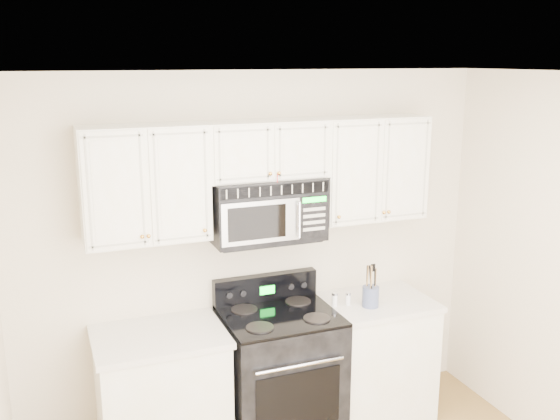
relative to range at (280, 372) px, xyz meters
name	(u,v)px	position (x,y,z in m)	size (l,w,h in m)	color
room	(379,354)	(-0.04, -1.42, 0.82)	(3.51, 3.51, 2.61)	brown
base_cabinet_left	(162,401)	(-0.84, 0.02, -0.06)	(0.86, 0.65, 0.92)	beige
base_cabinet_right	(371,360)	(0.76, 0.02, -0.06)	(0.86, 0.65, 0.92)	beige
range	(280,372)	(0.00, 0.00, 0.00)	(0.79, 0.72, 1.13)	black
upper_cabinets	(265,170)	(-0.04, 0.17, 1.45)	(2.44, 0.37, 0.75)	beige
microwave	(266,209)	(-0.05, 0.13, 1.18)	(0.78, 0.44, 0.43)	black
utensil_crock	(371,295)	(0.68, -0.08, 0.52)	(0.12, 0.12, 0.32)	#444D6F
shaker_salt	(335,299)	(0.44, 0.02, 0.49)	(0.04, 0.04, 0.10)	silver
shaker_pepper	(348,299)	(0.54, 0.01, 0.48)	(0.04, 0.04, 0.09)	silver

